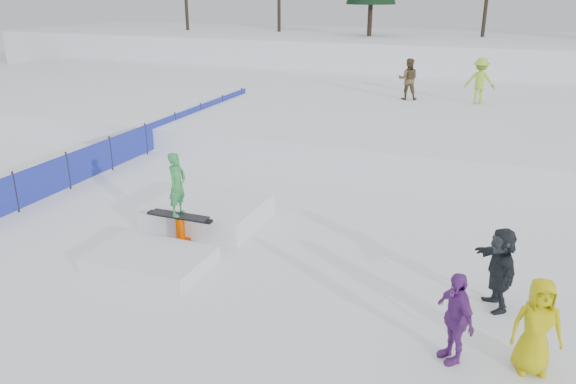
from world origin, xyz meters
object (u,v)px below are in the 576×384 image
(safety_fence, at_px, (146,139))
(spectator_dark, at_px, (500,269))
(walker_ygreen, at_px, (480,81))
(spectator_purple, at_px, (455,317))
(jib_rail_feature, at_px, (194,221))
(walker_olive, at_px, (408,79))
(spectator_yellow, at_px, (537,326))

(safety_fence, height_order, spectator_dark, spectator_dark)
(walker_ygreen, relative_size, spectator_purple, 1.27)
(walker_ygreen, height_order, spectator_purple, walker_ygreen)
(spectator_purple, distance_m, spectator_dark, 1.94)
(spectator_dark, bearing_deg, spectator_purple, -39.95)
(spectator_purple, xyz_separation_m, jib_rail_feature, (-6.14, 2.74, -0.45))
(walker_ygreen, height_order, jib_rail_feature, walker_ygreen)
(walker_olive, distance_m, spectator_purple, 17.47)
(safety_fence, xyz_separation_m, spectator_purple, (11.00, -7.94, 0.20))
(spectator_purple, xyz_separation_m, spectator_yellow, (1.15, 0.16, 0.02))
(safety_fence, bearing_deg, walker_ygreen, 41.95)
(jib_rail_feature, bearing_deg, spectator_dark, -7.46)
(safety_fence, relative_size, walker_olive, 9.03)
(spectator_yellow, bearing_deg, jib_rail_feature, 146.90)
(walker_ygreen, distance_m, spectator_dark, 15.41)
(walker_ygreen, distance_m, spectator_yellow, 17.15)
(spectator_purple, bearing_deg, safety_fence, -163.70)
(spectator_dark, xyz_separation_m, jib_rail_feature, (-6.72, 0.88, -0.47))
(spectator_purple, height_order, jib_rail_feature, jib_rail_feature)
(safety_fence, distance_m, walker_olive, 11.73)
(jib_rail_feature, bearing_deg, safety_fence, 133.04)
(walker_olive, xyz_separation_m, spectator_dark, (4.28, -15.19, -0.91))
(walker_olive, distance_m, walker_ygreen, 2.97)
(walker_ygreen, height_order, spectator_yellow, walker_ygreen)
(spectator_yellow, xyz_separation_m, jib_rail_feature, (-7.29, 2.57, -0.46))
(safety_fence, bearing_deg, spectator_yellow, -32.64)
(spectator_purple, distance_m, spectator_yellow, 1.16)
(spectator_dark, bearing_deg, spectator_yellow, -3.99)
(safety_fence, height_order, walker_ygreen, walker_ygreen)
(walker_olive, distance_m, spectator_dark, 15.81)
(spectator_yellow, bearing_deg, walker_olive, 92.35)
(spectator_purple, distance_m, jib_rail_feature, 6.73)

